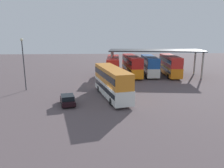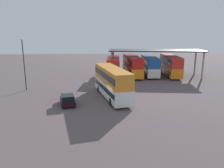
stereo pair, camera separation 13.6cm
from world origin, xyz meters
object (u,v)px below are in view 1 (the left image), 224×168
at_px(parked_hatchback, 68,100).
at_px(double_decker_end_of_row, 170,65).
at_px(double_decker_main, 112,81).
at_px(lamppost_tall, 23,58).
at_px(double_decker_far_right, 149,65).
at_px(double_decker_mid_row, 132,65).
at_px(double_decker_near_canopy, 113,66).

bearing_deg(parked_hatchback, double_decker_end_of_row, -59.78).
relative_size(double_decker_main, lamppost_tall, 1.38).
xyz_separation_m(double_decker_main, parked_hatchback, (-5.94, -3.01, -1.69)).
distance_m(double_decker_far_right, double_decker_end_of_row, 4.40).
relative_size(double_decker_mid_row, double_decker_end_of_row, 1.07).
height_order(double_decker_near_canopy, double_decker_mid_row, double_decker_mid_row).
distance_m(double_decker_far_right, lamppost_tall, 25.77).
bearing_deg(double_decker_mid_row, parked_hatchback, 146.89).
distance_m(parked_hatchback, lamppost_tall, 12.01).
relative_size(double_decker_end_of_row, lamppost_tall, 1.31).
bearing_deg(double_decker_near_canopy, parked_hatchback, 163.98).
bearing_deg(double_decker_far_right, lamppost_tall, 119.08).
bearing_deg(double_decker_mid_row, double_decker_main, 159.14).
bearing_deg(lamppost_tall, double_decker_end_of_row, 21.60).
relative_size(parked_hatchback, double_decker_mid_row, 0.34).
distance_m(parked_hatchback, double_decker_mid_row, 22.39).
distance_m(double_decker_near_canopy, double_decker_far_right, 7.98).
bearing_deg(double_decker_near_canopy, double_decker_mid_row, -81.07).
relative_size(double_decker_main, double_decker_end_of_row, 1.05).
height_order(double_decker_main, double_decker_far_right, double_decker_main).
xyz_separation_m(parked_hatchback, double_decker_mid_row, (11.19, 19.33, 1.68)).
bearing_deg(double_decker_far_right, double_decker_end_of_row, -96.10).
distance_m(double_decker_near_canopy, double_decker_mid_row, 4.11).
bearing_deg(double_decker_end_of_row, double_decker_mid_row, 88.44).
height_order(double_decker_main, lamppost_tall, lamppost_tall).
xyz_separation_m(double_decker_main, lamppost_tall, (-13.78, 4.89, 2.82)).
xyz_separation_m(double_decker_main, double_decker_end_of_row, (13.47, 15.67, 0.03)).
bearing_deg(double_decker_mid_row, lamppost_tall, 117.96).
distance_m(double_decker_mid_row, double_decker_far_right, 3.88).
xyz_separation_m(double_decker_main, double_decker_far_right, (9.12, 16.33, -0.09)).
height_order(double_decker_near_canopy, double_decker_far_right, double_decker_far_right).
bearing_deg(double_decker_far_right, parked_hatchback, 144.61).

